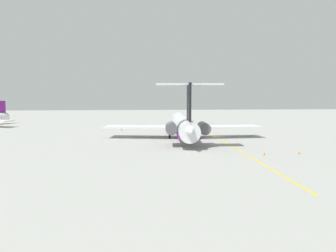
# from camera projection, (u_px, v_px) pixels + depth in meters

# --- Properties ---
(ground) EXTENTS (374.78, 374.78, 0.00)m
(ground) POSITION_uv_depth(u_px,v_px,m) (216.00, 137.00, 88.29)
(ground) COLOR #9E9E99
(main_jetliner) EXTENTS (47.83, 42.37, 13.92)m
(main_jetliner) POSITION_uv_depth(u_px,v_px,m) (183.00, 124.00, 84.27)
(main_jetliner) COLOR silver
(main_jetliner) RESTS_ON ground
(ground_crew_near_nose) EXTENTS (0.42, 0.27, 1.68)m
(ground_crew_near_nose) POSITION_uv_depth(u_px,v_px,m) (236.00, 125.00, 111.77)
(ground_crew_near_nose) COLOR black
(ground_crew_near_nose) RESTS_ON ground
(ground_crew_near_tail) EXTENTS (0.40, 0.28, 1.74)m
(ground_crew_near_tail) POSITION_uv_depth(u_px,v_px,m) (121.00, 127.00, 105.32)
(ground_crew_near_tail) COLOR black
(ground_crew_near_tail) RESTS_ON ground
(ground_crew_portside) EXTENTS (0.46, 0.29, 1.82)m
(ground_crew_portside) POSITION_uv_depth(u_px,v_px,m) (138.00, 126.00, 109.54)
(ground_crew_portside) COLOR black
(ground_crew_portside) RESTS_ON ground
(safety_cone_nose) EXTENTS (0.40, 0.40, 0.55)m
(safety_cone_nose) POSITION_uv_depth(u_px,v_px,m) (299.00, 153.00, 61.57)
(safety_cone_nose) COLOR #EA590F
(safety_cone_nose) RESTS_ON ground
(safety_cone_wingtip) EXTENTS (0.40, 0.40, 0.55)m
(safety_cone_wingtip) POSITION_uv_depth(u_px,v_px,m) (264.00, 154.00, 60.48)
(safety_cone_wingtip) COLOR #EA590F
(safety_cone_wingtip) RESTS_ON ground
(taxiway_centreline) EXTENTS (103.44, 3.82, 0.01)m
(taxiway_centreline) POSITION_uv_depth(u_px,v_px,m) (217.00, 137.00, 86.87)
(taxiway_centreline) COLOR gold
(taxiway_centreline) RESTS_ON ground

